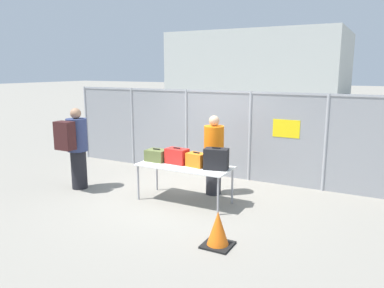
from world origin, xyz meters
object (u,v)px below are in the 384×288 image
suitcase_red (177,156)px  utility_trailer (303,153)px  traffic_cone (218,230)px  inspection_table (184,168)px  suitcase_olive (157,155)px  suitcase_orange (196,160)px  security_worker_near (214,154)px  suitcase_black (216,159)px  traveler_hooded (75,145)px

suitcase_red → utility_trailer: size_ratio=0.13×
traffic_cone → inspection_table: bearing=133.4°
suitcase_olive → suitcase_orange: bearing=-0.7°
suitcase_orange → traffic_cone: (1.13, -1.50, -0.62)m
utility_trailer → security_worker_near: bearing=-110.8°
suitcase_black → security_worker_near: bearing=118.3°
suitcase_orange → utility_trailer: 4.04m
inspection_table → suitcase_red: (-0.21, 0.07, 0.20)m
inspection_table → suitcase_red: size_ratio=4.08×
suitcase_olive → suitcase_red: bearing=1.5°
utility_trailer → suitcase_red: bearing=-114.5°
traveler_hooded → security_worker_near: 3.00m
security_worker_near → suitcase_orange: bearing=80.5°
suitcase_olive → traveler_hooded: size_ratio=0.24×
traveler_hooded → security_worker_near: (2.79, 1.10, -0.12)m
traveler_hooded → security_worker_near: traveler_hooded is taller
traffic_cone → suitcase_olive: bearing=143.8°
security_worker_near → traffic_cone: (1.06, -2.14, -0.61)m
suitcase_orange → security_worker_near: 0.65m
suitcase_orange → traveler_hooded: bearing=-170.5°
suitcase_olive → suitcase_black: 1.35m
suitcase_olive → traveler_hooded: (-1.79, -0.46, 0.12)m
suitcase_olive → security_worker_near: size_ratio=0.25×
suitcase_red → traffic_cone: (1.58, -1.52, -0.64)m
traveler_hooded → utility_trailer: (3.99, 4.26, -0.59)m
suitcase_red → utility_trailer: bearing=65.5°
utility_trailer → suitcase_olive: bearing=-120.1°
suitcase_orange → suitcase_black: (0.43, -0.01, 0.07)m
traffic_cone → suitcase_red: bearing=136.2°
suitcase_red → traffic_cone: bearing=-43.8°
suitcase_red → suitcase_black: suitcase_black is taller
suitcase_black → suitcase_orange: bearing=178.9°
suitcase_red → traveler_hooded: traveler_hooded is taller
suitcase_olive → suitcase_red: (0.47, 0.01, 0.03)m
suitcase_red → security_worker_near: security_worker_near is taller
suitcase_olive → traffic_cone: (2.06, -1.51, -0.61)m
suitcase_orange → traveler_hooded: size_ratio=0.22×
suitcase_red → suitcase_olive: bearing=-178.5°
suitcase_orange → security_worker_near: size_ratio=0.24×
suitcase_orange → traffic_cone: size_ratio=0.73×
suitcase_black → utility_trailer: 3.94m
inspection_table → traffic_cone: 2.05m
suitcase_black → traveler_hooded: bearing=-172.0°
suitcase_red → traveler_hooded: size_ratio=0.26×
security_worker_near → traveler_hooded: bearing=18.5°
suitcase_black → inspection_table: bearing=-176.8°
traveler_hooded → traffic_cone: (3.85, -1.04, -0.73)m
suitcase_red → security_worker_near: bearing=49.9°
inspection_table → suitcase_olive: suitcase_olive is taller
inspection_table → traveler_hooded: bearing=-170.7°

